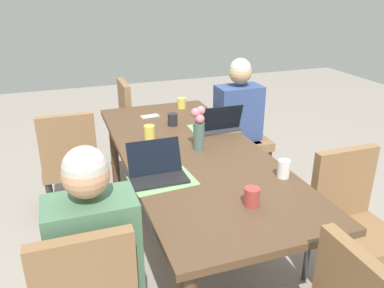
# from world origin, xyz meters

# --- Properties ---
(ground_plane) EXTENTS (10.00, 10.00, 0.00)m
(ground_plane) POSITION_xyz_m (0.00, 0.00, 0.00)
(ground_plane) COLOR gray
(dining_table) EXTENTS (2.24, 0.92, 0.75)m
(dining_table) POSITION_xyz_m (0.00, 0.00, 0.68)
(dining_table) COLOR brown
(dining_table) RESTS_ON ground_plane
(chair_far_left_near) EXTENTS (0.44, 0.44, 0.90)m
(chair_far_left_near) POSITION_xyz_m (-0.85, 0.78, 0.50)
(chair_far_left_near) COLOR olive
(chair_far_left_near) RESTS_ON ground_plane
(person_far_left_near) EXTENTS (0.36, 0.40, 1.19)m
(person_far_left_near) POSITION_xyz_m (-0.78, 0.72, 0.53)
(person_far_left_near) COLOR #2D2D33
(person_far_left_near) RESTS_ON ground_plane
(person_near_left_mid) EXTENTS (0.36, 0.40, 1.19)m
(person_near_left_mid) POSITION_xyz_m (0.77, -0.74, 0.53)
(person_near_left_mid) COLOR #2D2D33
(person_near_left_mid) RESTS_ON ground_plane
(chair_head_left_left_far) EXTENTS (0.44, 0.44, 0.90)m
(chair_head_left_left_far) POSITION_xyz_m (-1.47, -0.07, 0.50)
(chair_head_left_left_far) COLOR olive
(chair_head_left_left_far) RESTS_ON ground_plane
(chair_near_right_near) EXTENTS (0.44, 0.44, 0.90)m
(chair_near_right_near) POSITION_xyz_m (-0.72, -0.78, 0.50)
(chair_near_right_near) COLOR olive
(chair_near_right_near) RESTS_ON ground_plane
(chair_far_right_mid) EXTENTS (0.44, 0.44, 0.90)m
(chair_far_right_mid) POSITION_xyz_m (0.72, 0.76, 0.50)
(chair_far_right_mid) COLOR olive
(chair_far_right_mid) RESTS_ON ground_plane
(flower_vase) EXTENTS (0.08, 0.10, 0.30)m
(flower_vase) POSITION_xyz_m (-0.02, 0.05, 0.91)
(flower_vase) COLOR #4C6B60
(flower_vase) RESTS_ON dining_table
(placemat_far_left_near) EXTENTS (0.27, 0.37, 0.00)m
(placemat_far_left_near) POSITION_xyz_m (-0.35, 0.30, 0.75)
(placemat_far_left_near) COLOR #7FAD70
(placemat_far_left_near) RESTS_ON dining_table
(placemat_near_left_mid) EXTENTS (0.29, 0.38, 0.00)m
(placemat_near_left_mid) POSITION_xyz_m (0.35, -0.30, 0.75)
(placemat_near_left_mid) COLOR #7FAD70
(placemat_near_left_mid) RESTS_ON dining_table
(laptop_near_left_mid) EXTENTS (0.22, 0.32, 0.20)m
(laptop_near_left_mid) POSITION_xyz_m (0.30, -0.32, 0.80)
(laptop_near_left_mid) COLOR black
(laptop_near_left_mid) RESTS_ON dining_table
(laptop_far_left_near) EXTENTS (0.22, 0.32, 0.21)m
(laptop_far_left_near) POSITION_xyz_m (-0.30, 0.32, 0.80)
(laptop_far_left_near) COLOR #38383D
(laptop_far_left_near) RESTS_ON dining_table
(coffee_mug_near_left) EXTENTS (0.08, 0.08, 0.10)m
(coffee_mug_near_left) POSITION_xyz_m (-0.30, -0.22, 0.80)
(coffee_mug_near_left) COLOR #DBC64C
(coffee_mug_near_left) RESTS_ON dining_table
(coffee_mug_near_right) EXTENTS (0.08, 0.08, 0.09)m
(coffee_mug_near_right) POSITION_xyz_m (-0.94, 0.23, 0.80)
(coffee_mug_near_right) COLOR #DBC64C
(coffee_mug_near_right) RESTS_ON dining_table
(coffee_mug_centre_left) EXTENTS (0.08, 0.08, 0.10)m
(coffee_mug_centre_left) POSITION_xyz_m (0.75, 0.06, 0.80)
(coffee_mug_centre_left) COLOR #AD3D38
(coffee_mug_centre_left) RESTS_ON dining_table
(coffee_mug_centre_right) EXTENTS (0.08, 0.08, 0.10)m
(coffee_mug_centre_right) POSITION_xyz_m (-0.53, 0.02, 0.80)
(coffee_mug_centre_right) COLOR #232328
(coffee_mug_centre_right) RESTS_ON dining_table
(coffee_mug_far_left) EXTENTS (0.07, 0.07, 0.11)m
(coffee_mug_far_left) POSITION_xyz_m (0.54, 0.37, 0.81)
(coffee_mug_far_left) COLOR white
(coffee_mug_far_left) RESTS_ON dining_table
(phone_black) EXTENTS (0.11, 0.16, 0.01)m
(phone_black) POSITION_xyz_m (-0.72, 0.38, 0.76)
(phone_black) COLOR black
(phone_black) RESTS_ON dining_table
(phone_silver) EXTENTS (0.09, 0.16, 0.01)m
(phone_silver) POSITION_xyz_m (-0.80, -0.09, 0.76)
(phone_silver) COLOR silver
(phone_silver) RESTS_ON dining_table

